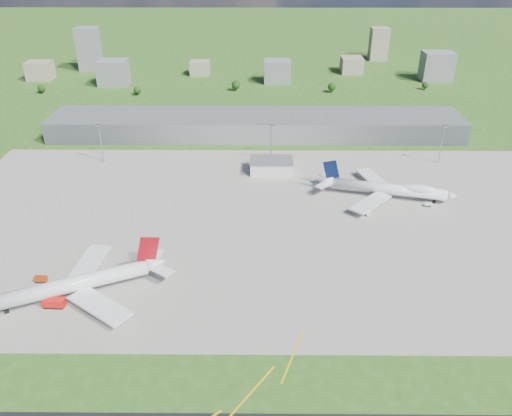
{
  "coord_description": "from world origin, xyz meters",
  "views": [
    {
      "loc": [
        2.57,
        -185.87,
        134.29
      ],
      "look_at": [
        0.91,
        37.32,
        9.0
      ],
      "focal_mm": 35.0,
      "sensor_mm": 36.0,
      "label": 1
    }
  ],
  "objects_px": {
    "airliner_red_twin": "(78,284)",
    "van_white_near": "(368,213)",
    "airliner_blue_quad": "(389,189)",
    "crash_tender": "(41,279)",
    "van_white_far": "(428,205)",
    "tug_yellow": "(155,254)",
    "fire_truck": "(54,303)"
  },
  "relations": [
    {
      "from": "fire_truck",
      "to": "crash_tender",
      "type": "xyz_separation_m",
      "value": [
        -11.69,
        16.29,
        -0.54
      ]
    },
    {
      "from": "tug_yellow",
      "to": "airliner_blue_quad",
      "type": "bearing_deg",
      "value": -14.88
    },
    {
      "from": "crash_tender",
      "to": "tug_yellow",
      "type": "xyz_separation_m",
      "value": [
        45.76,
        20.17,
        -0.56
      ]
    },
    {
      "from": "airliner_red_twin",
      "to": "fire_truck",
      "type": "relative_size",
      "value": 8.08
    },
    {
      "from": "crash_tender",
      "to": "van_white_near",
      "type": "distance_m",
      "value": 164.34
    },
    {
      "from": "airliner_red_twin",
      "to": "van_white_near",
      "type": "distance_m",
      "value": 150.08
    },
    {
      "from": "van_white_near",
      "to": "van_white_far",
      "type": "relative_size",
      "value": 1.2
    },
    {
      "from": "airliner_red_twin",
      "to": "tug_yellow",
      "type": "bearing_deg",
      "value": -156.58
    },
    {
      "from": "airliner_blue_quad",
      "to": "crash_tender",
      "type": "bearing_deg",
      "value": -141.0
    },
    {
      "from": "tug_yellow",
      "to": "van_white_near",
      "type": "height_order",
      "value": "van_white_near"
    },
    {
      "from": "tug_yellow",
      "to": "van_white_far",
      "type": "height_order",
      "value": "van_white_far"
    },
    {
      "from": "fire_truck",
      "to": "tug_yellow",
      "type": "relative_size",
      "value": 2.52
    },
    {
      "from": "crash_tender",
      "to": "tug_yellow",
      "type": "distance_m",
      "value": 50.01
    },
    {
      "from": "airliner_blue_quad",
      "to": "fire_truck",
      "type": "distance_m",
      "value": 183.11
    },
    {
      "from": "airliner_red_twin",
      "to": "van_white_near",
      "type": "bearing_deg",
      "value": -177.23
    },
    {
      "from": "van_white_near",
      "to": "van_white_far",
      "type": "distance_m",
      "value": 36.06
    },
    {
      "from": "airliner_blue_quad",
      "to": "crash_tender",
      "type": "height_order",
      "value": "airliner_blue_quad"
    },
    {
      "from": "tug_yellow",
      "to": "van_white_near",
      "type": "xyz_separation_m",
      "value": [
        107.49,
        39.16,
        0.34
      ]
    },
    {
      "from": "fire_truck",
      "to": "van_white_near",
      "type": "relative_size",
      "value": 1.87
    },
    {
      "from": "airliner_blue_quad",
      "to": "tug_yellow",
      "type": "relative_size",
      "value": 20.9
    },
    {
      "from": "tug_yellow",
      "to": "van_white_near",
      "type": "relative_size",
      "value": 0.74
    },
    {
      "from": "airliner_blue_quad",
      "to": "van_white_far",
      "type": "distance_m",
      "value": 22.84
    },
    {
      "from": "tug_yellow",
      "to": "van_white_far",
      "type": "distance_m",
      "value": 150.39
    },
    {
      "from": "airliner_red_twin",
      "to": "fire_truck",
      "type": "distance_m",
      "value": 11.59
    },
    {
      "from": "van_white_near",
      "to": "fire_truck",
      "type": "bearing_deg",
      "value": 128.35
    },
    {
      "from": "airliner_red_twin",
      "to": "airliner_blue_quad",
      "type": "distance_m",
      "value": 172.41
    },
    {
      "from": "fire_truck",
      "to": "van_white_near",
      "type": "distance_m",
      "value": 160.5
    },
    {
      "from": "airliner_blue_quad",
      "to": "crash_tender",
      "type": "relative_size",
      "value": 14.16
    },
    {
      "from": "fire_truck",
      "to": "crash_tender",
      "type": "relative_size",
      "value": 1.71
    },
    {
      "from": "tug_yellow",
      "to": "van_white_far",
      "type": "bearing_deg",
      "value": -21.65
    },
    {
      "from": "airliner_red_twin",
      "to": "van_white_far",
      "type": "distance_m",
      "value": 185.58
    },
    {
      "from": "crash_tender",
      "to": "van_white_near",
      "type": "bearing_deg",
      "value": 21.3
    }
  ]
}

